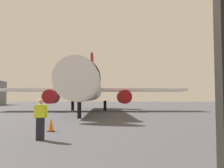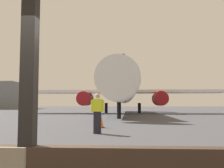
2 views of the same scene
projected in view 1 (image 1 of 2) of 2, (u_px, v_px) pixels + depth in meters
ground_plane at (88, 109)px, 42.56m from camera, size 220.00×220.00×0.00m
airplane at (88, 87)px, 33.69m from camera, size 27.80×30.24×10.20m
ground_crew_worker at (40, 119)px, 10.43m from camera, size 0.57×0.22×1.74m
traffic_cone at (51, 125)px, 13.21m from camera, size 0.36×0.36×0.74m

